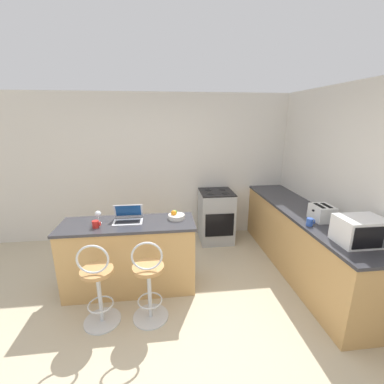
{
  "coord_description": "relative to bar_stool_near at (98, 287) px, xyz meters",
  "views": [
    {
      "loc": [
        -0.02,
        -2.27,
        2.18
      ],
      "look_at": [
        0.44,
        1.67,
        1.03
      ],
      "focal_mm": 24.0,
      "sensor_mm": 36.0,
      "label": 1
    }
  ],
  "objects": [
    {
      "name": "breakfast_bar",
      "position": [
        0.27,
        0.59,
        0.0
      ],
      "size": [
        1.66,
        0.57,
        0.93
      ],
      "color": "tan",
      "rests_on": "ground_plane"
    },
    {
      "name": "wall_back",
      "position": [
        0.74,
        2.18,
        0.84
      ],
      "size": [
        12.0,
        0.06,
        2.6
      ],
      "color": "silver",
      "rests_on": "ground_plane"
    },
    {
      "name": "wine_glass_short",
      "position": [
        -0.08,
        0.61,
        0.59
      ],
      "size": [
        0.07,
        0.07,
        0.16
      ],
      "color": "silver",
      "rests_on": "breakfast_bar"
    },
    {
      "name": "mug_red",
      "position": [
        -0.09,
        0.49,
        0.51
      ],
      "size": [
        0.1,
        0.08,
        0.09
      ],
      "color": "red",
      "rests_on": "breakfast_bar"
    },
    {
      "name": "toaster",
      "position": [
        2.7,
        0.39,
        0.56
      ],
      "size": [
        0.25,
        0.28,
        0.2
      ],
      "color": "silver",
      "rests_on": "counter_right"
    },
    {
      "name": "laptop",
      "position": [
        0.27,
        0.66,
        0.52
      ],
      "size": [
        0.36,
        0.27,
        0.2
      ],
      "color": "silver",
      "rests_on": "breakfast_bar"
    },
    {
      "name": "counter_right",
      "position": [
        2.68,
        0.75,
        0.0
      ],
      "size": [
        0.64,
        2.84,
        0.93
      ],
      "color": "tan",
      "rests_on": "ground_plane"
    },
    {
      "name": "microwave",
      "position": [
        2.71,
        -0.24,
        0.61
      ],
      "size": [
        0.45,
        0.33,
        0.28
      ],
      "color": "white",
      "rests_on": "counter_right"
    },
    {
      "name": "bar_stool_far",
      "position": [
        0.53,
        0.0,
        0.0
      ],
      "size": [
        0.4,
        0.4,
        0.99
      ],
      "color": "silver",
      "rests_on": "ground_plane"
    },
    {
      "name": "ground_plane",
      "position": [
        0.74,
        -0.16,
        -0.46
      ],
      "size": [
        20.0,
        20.0,
        0.0
      ],
      "primitive_type": "plane",
      "color": "#BCAD8E"
    },
    {
      "name": "fruit_bowl",
      "position": [
        0.87,
        0.66,
        0.51
      ],
      "size": [
        0.21,
        0.21,
        0.11
      ],
      "color": "silver",
      "rests_on": "breakfast_bar"
    },
    {
      "name": "stove_range",
      "position": [
        1.66,
        1.83,
        0.0
      ],
      "size": [
        0.58,
        0.61,
        0.94
      ],
      "color": "#9EA3A8",
      "rests_on": "ground_plane"
    },
    {
      "name": "mug_blue",
      "position": [
        2.46,
        0.25,
        0.51
      ],
      "size": [
        0.09,
        0.08,
        0.09
      ],
      "color": "#2D51AD",
      "rests_on": "counter_right"
    },
    {
      "name": "bar_stool_near",
      "position": [
        0.0,
        0.0,
        0.0
      ],
      "size": [
        0.4,
        0.4,
        0.99
      ],
      "color": "silver",
      "rests_on": "ground_plane"
    }
  ]
}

